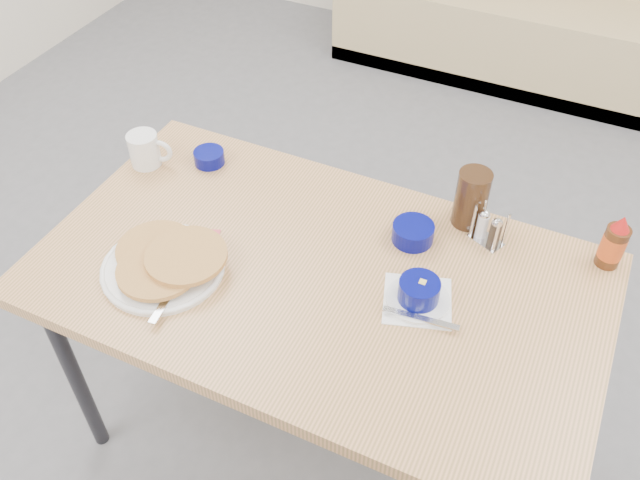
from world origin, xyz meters
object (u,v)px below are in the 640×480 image
at_px(pancake_plate, 165,263).
at_px(grits_setting, 419,294).
at_px(booth_bench, 521,8).
at_px(butter_bowl, 413,233).
at_px(dining_table, 317,290).
at_px(amber_tumbler, 471,198).
at_px(coffee_mug, 146,149).
at_px(creamer_bowl, 209,157).
at_px(condiment_caddy, 488,230).
at_px(syrup_bottle, 614,244).

xyz_separation_m(pancake_plate, grits_setting, (0.60, 0.16, 0.01)).
bearing_deg(booth_bench, butter_bowl, -85.77).
relative_size(dining_table, amber_tumbler, 8.62).
bearing_deg(grits_setting, coffee_mug, 169.39).
height_order(dining_table, pancake_plate, pancake_plate).
bearing_deg(dining_table, butter_bowl, 51.05).
xyz_separation_m(dining_table, grits_setting, (0.25, 0.02, 0.09)).
distance_m(pancake_plate, butter_bowl, 0.63).
height_order(booth_bench, pancake_plate, booth_bench).
relative_size(grits_setting, butter_bowl, 2.02).
bearing_deg(booth_bench, amber_tumbler, -82.71).
bearing_deg(creamer_bowl, booth_bench, 78.17).
distance_m(butter_bowl, condiment_caddy, 0.19).
xyz_separation_m(dining_table, coffee_mug, (-0.64, 0.18, 0.11)).
bearing_deg(pancake_plate, creamer_bowl, 107.39).
relative_size(booth_bench, amber_tumbler, 11.70).
relative_size(grits_setting, syrup_bottle, 1.39).
distance_m(booth_bench, syrup_bottle, 2.34).
xyz_separation_m(booth_bench, butter_bowl, (0.17, -2.32, 0.43)).
distance_m(pancake_plate, coffee_mug, 0.44).
bearing_deg(butter_bowl, dining_table, -128.95).
height_order(butter_bowl, syrup_bottle, syrup_bottle).
height_order(pancake_plate, creamer_bowl, pancake_plate).
height_order(amber_tumbler, condiment_caddy, amber_tumbler).
height_order(creamer_bowl, butter_bowl, butter_bowl).
bearing_deg(creamer_bowl, grits_setting, -18.70).
bearing_deg(booth_bench, grits_setting, -84.22).
height_order(pancake_plate, coffee_mug, coffee_mug).
relative_size(amber_tumbler, condiment_caddy, 1.53).
distance_m(grits_setting, syrup_bottle, 0.50).
bearing_deg(grits_setting, amber_tumbler, 85.40).
bearing_deg(coffee_mug, grits_setting, -10.61).
xyz_separation_m(pancake_plate, creamer_bowl, (-0.13, 0.41, -0.00)).
relative_size(butter_bowl, syrup_bottle, 0.69).
xyz_separation_m(coffee_mug, butter_bowl, (0.81, 0.03, -0.03)).
bearing_deg(syrup_bottle, creamer_bowl, -176.15).
distance_m(pancake_plate, creamer_bowl, 0.43).
bearing_deg(coffee_mug, pancake_plate, -48.85).
bearing_deg(creamer_bowl, amber_tumbler, 5.67).
xyz_separation_m(booth_bench, grits_setting, (0.25, -2.52, 0.44)).
bearing_deg(dining_table, pancake_plate, -157.08).
height_order(booth_bench, dining_table, booth_bench).
relative_size(grits_setting, amber_tumbler, 1.34).
xyz_separation_m(grits_setting, amber_tumbler, (0.03, 0.32, 0.05)).
relative_size(booth_bench, dining_table, 1.36).
xyz_separation_m(booth_bench, coffee_mug, (-0.64, -2.35, 0.46)).
bearing_deg(grits_setting, butter_bowl, 113.05).
relative_size(booth_bench, coffee_mug, 14.86).
bearing_deg(butter_bowl, amber_tumbler, 49.52).
bearing_deg(butter_bowl, coffee_mug, -178.03).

